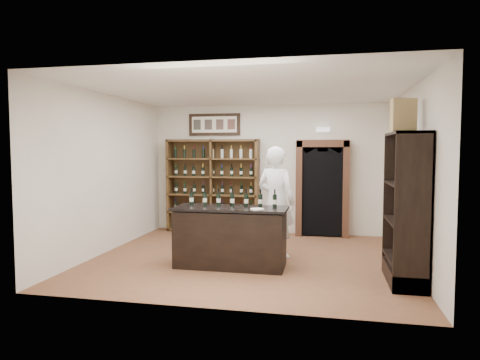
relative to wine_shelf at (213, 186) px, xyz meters
name	(u,v)px	position (x,y,z in m)	size (l,w,h in m)	color
floor	(249,258)	(1.30, -2.33, -1.10)	(5.50, 5.50, 0.00)	brown
ceiling	(249,90)	(1.30, -2.33, 1.90)	(5.50, 5.50, 0.00)	white
wall_back	(268,169)	(1.30, 0.17, 0.40)	(5.50, 0.04, 3.00)	white
wall_left	(107,173)	(-1.45, -2.33, 0.40)	(0.04, 5.00, 3.00)	white
wall_right	(413,177)	(4.05, -2.33, 0.40)	(0.04, 5.00, 3.00)	white
wine_shelf	(213,186)	(0.00, 0.00, 0.00)	(2.20, 0.38, 2.20)	#4F341B
framed_picture	(214,125)	(0.00, 0.14, 1.45)	(1.25, 0.04, 0.52)	black
arched_doorway	(322,186)	(2.55, 0.00, 0.04)	(1.17, 0.35, 2.17)	black
emergency_light	(323,130)	(2.55, 0.09, 1.30)	(0.30, 0.10, 0.10)	white
tasting_counter	(230,237)	(1.10, -2.93, -0.61)	(1.88, 0.78, 1.00)	black
counter_bottle_0	(191,199)	(0.38, -2.79, 0.01)	(0.07, 0.07, 0.30)	black
counter_bottle_1	(205,199)	(0.62, -2.79, 0.01)	(0.07, 0.07, 0.30)	black
counter_bottle_2	(218,199)	(0.86, -2.79, 0.01)	(0.07, 0.07, 0.30)	black
counter_bottle_3	(232,200)	(1.10, -2.79, 0.01)	(0.07, 0.07, 0.30)	black
counter_bottle_4	(246,200)	(1.34, -2.79, 0.01)	(0.07, 0.07, 0.30)	black
counter_bottle_5	(260,200)	(1.58, -2.79, 0.01)	(0.07, 0.07, 0.30)	black
counter_bottle_6	(275,201)	(1.82, -2.79, 0.01)	(0.07, 0.07, 0.30)	black
side_cabinet	(407,232)	(3.82, -3.23, -0.35)	(0.48, 1.20, 2.20)	black
shopkeeper	(276,202)	(1.76, -2.08, -0.09)	(0.73, 0.48, 2.01)	white
plate	(257,209)	(1.58, -3.14, -0.09)	(0.22, 0.22, 0.02)	white
wine_crate	(403,116)	(3.76, -3.03, 1.35)	(0.36, 0.15, 0.50)	tan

